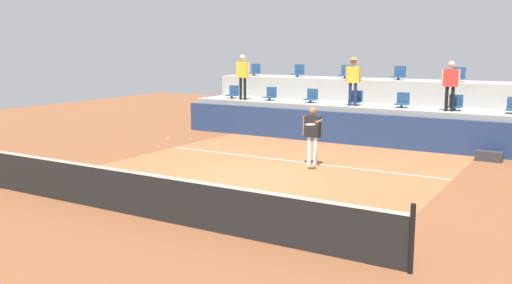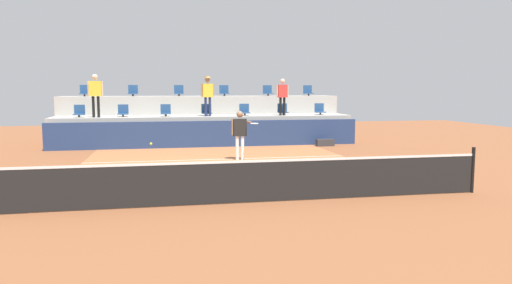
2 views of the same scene
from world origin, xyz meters
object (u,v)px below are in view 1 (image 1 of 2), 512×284
Objects in this scene: stadium_chair_lower_far_left at (233,93)px; stadium_chair_lower_mid_left at (311,97)px; stadium_chair_upper_left at (298,72)px; tennis_player at (312,130)px; stadium_chair_lower_center at (356,99)px; stadium_chair_lower_mid_right at (402,101)px; stadium_chair_upper_mid_left at (346,73)px; stadium_chair_lower_left at (270,95)px; stadium_chair_upper_right at (458,76)px; stadium_chair_upper_far_left at (255,71)px; spectator_in_white at (451,81)px; equipment_bag at (489,156)px; tennis_ball at (168,138)px; stadium_chair_lower_right at (455,104)px; spectator_with_hat at (353,76)px; stadium_chair_upper_mid_right at (399,74)px; spectator_leaning_on_rail at (243,72)px.

stadium_chair_lower_mid_left is at bearing 0.00° from stadium_chair_lower_far_left.
tennis_player is at bearing -60.50° from stadium_chair_upper_left.
stadium_chair_lower_mid_right is at bearing 0.00° from stadium_chair_lower_center.
tennis_player is (3.91, -6.92, -1.29)m from stadium_chair_upper_left.
stadium_chair_upper_mid_left is 7.26m from tennis_player.
stadium_chair_lower_center is (3.57, 0.00, 0.00)m from stadium_chair_lower_left.
stadium_chair_lower_far_left is at bearing -168.08° from stadium_chair_upper_right.
stadium_chair_upper_far_left is 0.32× the size of spectator_in_white.
stadium_chair_lower_far_left is 1.00× the size of stadium_chair_lower_mid_left.
stadium_chair_upper_left is at bearing 155.83° from equipment_bag.
stadium_chair_lower_mid_right is at bearing 0.00° from stadium_chair_lower_mid_left.
tennis_ball is (-5.41, -9.67, -1.38)m from stadium_chair_upper_right.
stadium_chair_lower_right is (3.48, 0.00, 0.00)m from stadium_chair_lower_center.
stadium_chair_upper_right is (6.75, 1.80, 0.85)m from stadium_chair_lower_left.
stadium_chair_upper_mid_left is at bearing 0.00° from stadium_chair_upper_far_left.
stadium_chair_upper_mid_left is at bearing 148.79° from equipment_bag.
stadium_chair_upper_left is at bearing 146.19° from spectator_with_hat.
stadium_chair_upper_mid_right is at bearing 143.76° from stadium_chair_lower_right.
stadium_chair_lower_mid_right is 1.00× the size of stadium_chair_upper_far_left.
stadium_chair_lower_right is (7.05, 0.00, 0.00)m from stadium_chair_lower_left.
spectator_leaning_on_rail is at bearing 138.21° from tennis_player.
stadium_chair_upper_mid_left is 9.83m from tennis_ball.
stadium_chair_lower_center and stadium_chair_lower_right have the same top height.
stadium_chair_lower_right is (5.26, 0.00, 0.00)m from stadium_chair_lower_mid_left.
spectator_with_hat reaches higher than stadium_chair_lower_mid_left.
spectator_leaning_on_rail reaches higher than stadium_chair_lower_mid_left.
stadium_chair_lower_left is 8.75m from equipment_bag.
spectator_with_hat is at bearing 0.00° from spectator_leaning_on_rail.
stadium_chair_lower_left is at bearing -143.53° from stadium_chair_upper_mid_left.
tennis_player is 5.40m from equipment_bag.
stadium_chair_upper_right is (2.15, 0.00, 0.00)m from stadium_chair_upper_mid_right.
stadium_chair_lower_center is 0.30× the size of spectator_with_hat.
spectator_leaning_on_rail is 7.98m from tennis_ball.
stadium_chair_lower_left reaches higher than tennis_player.
tennis_ball is at bearing -80.39° from stadium_chair_lower_left.
stadium_chair_lower_left is 8.00m from tennis_ball.
stadium_chair_lower_far_left is 4.66m from stadium_chair_upper_mid_left.
stadium_chair_upper_right is at bearing 0.00° from stadium_chair_upper_left.
tennis_ball reaches higher than equipment_bag.
stadium_chair_lower_mid_left is at bearing 86.66° from tennis_ball.
stadium_chair_upper_right is 11.16m from tennis_ball.
spectator_in_white reaches higher than stadium_chair_lower_mid_left.
stadium_chair_lower_center is at bearing -29.05° from stadium_chair_upper_left.
stadium_chair_upper_left reaches higher than stadium_chair_lower_left.
stadium_chair_upper_right reaches higher than stadium_chair_lower_mid_right.
stadium_chair_upper_left reaches higher than stadium_chair_lower_right.
spectator_leaning_on_rail is at bearing -158.85° from stadium_chair_upper_mid_right.
tennis_player is at bearing -82.52° from stadium_chair_lower_center.
stadium_chair_upper_mid_right is at bearing 87.10° from tennis_player.
stadium_chair_upper_mid_right is 0.29× the size of spectator_leaning_on_rail.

